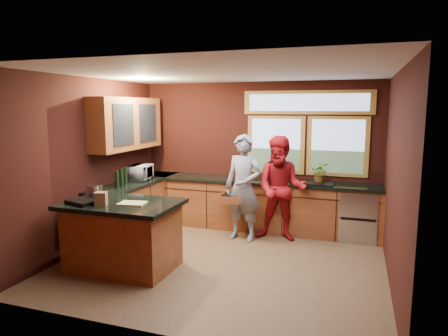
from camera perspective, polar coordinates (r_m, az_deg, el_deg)
The scene contains 14 objects.
floor at distance 5.99m, azimuth -0.10°, elevation -13.20°, with size 4.50×4.50×0.00m, color brown.
room_shell at distance 6.10m, azimuth -4.47°, elevation 4.56°, with size 4.52×4.02×2.71m.
back_counter at distance 7.36m, azimuth 5.63°, elevation -5.28°, with size 4.50×0.64×0.93m.
left_counter at distance 7.38m, azimuth -12.47°, elevation -5.39°, with size 0.64×2.30×0.93m.
island at distance 5.79m, azimuth -14.24°, elevation -9.24°, with size 1.55×1.05×0.95m.
person_grey at distance 6.72m, azimuth 2.78°, elevation -2.81°, with size 0.65×0.43×1.79m, color slate.
person_red at distance 6.76m, azimuth 8.14°, elevation -2.93°, with size 0.86×0.67×1.77m, color #A21217.
microwave at distance 7.37m, azimuth -11.86°, elevation -0.63°, with size 0.49×0.33×0.27m, color #999999.
potted_plant at distance 7.13m, azimuth 13.60°, elevation -0.65°, with size 0.32×0.28×0.36m, color #999999.
paper_towel at distance 7.31m, azimuth 3.47°, elevation -0.51°, with size 0.12×0.12×0.28m, color white.
cutting_board at distance 5.52m, azimuth -12.95°, elevation -4.94°, with size 0.35×0.25×0.02m, color tan.
stock_pot at distance 6.08m, azimuth -18.04°, elevation -3.13°, with size 0.24×0.24×0.18m, color #B2B3B7.
paper_bag at distance 5.53m, azimuth -17.16°, elevation -4.22°, with size 0.15×0.12×0.18m, color brown.
black_tray at distance 5.72m, azimuth -19.58°, elevation -4.58°, with size 0.40×0.28×0.05m, color black.
Camera 1 is at (1.79, -5.27, 2.23)m, focal length 32.00 mm.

